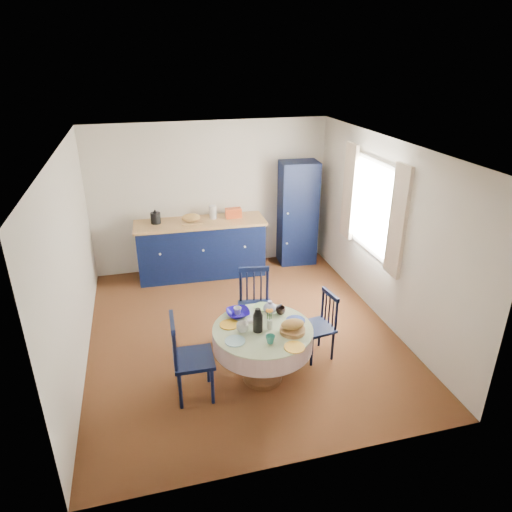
{
  "coord_description": "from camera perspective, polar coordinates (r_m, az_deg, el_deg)",
  "views": [
    {
      "loc": [
        -1.14,
        -5.13,
        3.49
      ],
      "look_at": [
        0.25,
        0.2,
        1.01
      ],
      "focal_mm": 32.0,
      "sensor_mm": 36.0,
      "label": 1
    }
  ],
  "objects": [
    {
      "name": "wall_left",
      "position": [
        5.67,
        -22.05,
        -0.98
      ],
      "size": [
        0.02,
        4.5,
        2.5
      ],
      "primitive_type": "cube",
      "color": "beige",
      "rests_on": "floor"
    },
    {
      "name": "chair_far",
      "position": [
        5.94,
        -0.13,
        -6.14
      ],
      "size": [
        0.49,
        0.48,
        0.97
      ],
      "rotation": [
        0.0,
        0.0,
        -0.17
      ],
      "color": "black",
      "rests_on": "floor"
    },
    {
      "name": "chair_left",
      "position": [
        5.04,
        -8.33,
        -12.43
      ],
      "size": [
        0.44,
        0.46,
        1.0
      ],
      "rotation": [
        0.0,
        0.0,
        1.54
      ],
      "color": "black",
      "rests_on": "floor"
    },
    {
      "name": "cobalt_bowl",
      "position": [
        5.35,
        -2.27,
        -7.16
      ],
      "size": [
        0.27,
        0.27,
        0.07
      ],
      "primitive_type": "imported",
      "color": "#0D0478",
      "rests_on": "dining_table"
    },
    {
      "name": "mug_d",
      "position": [
        5.37,
        -2.33,
        -6.86
      ],
      "size": [
        0.09,
        0.09,
        0.09
      ],
      "primitive_type": "imported",
      "color": "silver",
      "rests_on": "dining_table"
    },
    {
      "name": "mug_c",
      "position": [
        5.38,
        3.1,
        -6.82
      ],
      "size": [
        0.11,
        0.11,
        0.09
      ],
      "primitive_type": "imported",
      "color": "black",
      "rests_on": "dining_table"
    },
    {
      "name": "wall_right",
      "position": [
        6.42,
        15.77,
        2.84
      ],
      "size": [
        0.02,
        4.5,
        2.5
      ],
      "primitive_type": "cube",
      "color": "beige",
      "rests_on": "floor"
    },
    {
      "name": "ceiling",
      "position": [
        5.35,
        -2.11,
        13.52
      ],
      "size": [
        4.5,
        4.5,
        0.0
      ],
      "primitive_type": "plane",
      "rotation": [
        3.14,
        0.0,
        0.0
      ],
      "color": "white",
      "rests_on": "wall_back"
    },
    {
      "name": "pantry_cabinet",
      "position": [
        8.02,
        5.23,
        5.34
      ],
      "size": [
        0.67,
        0.5,
        1.82
      ],
      "rotation": [
        0.0,
        0.0,
        -0.07
      ],
      "color": "black",
      "rests_on": "floor"
    },
    {
      "name": "dining_table",
      "position": [
        5.2,
        0.93,
        -10.09
      ],
      "size": [
        1.12,
        1.12,
        0.96
      ],
      "color": "#552F18",
      "rests_on": "floor"
    },
    {
      "name": "mug_b",
      "position": [
        4.88,
        1.8,
        -10.37
      ],
      "size": [
        0.1,
        0.1,
        0.09
      ],
      "primitive_type": "imported",
      "color": "#287063",
      "rests_on": "dining_table"
    },
    {
      "name": "chair_right",
      "position": [
        5.69,
        7.94,
        -8.53
      ],
      "size": [
        0.42,
        0.44,
        0.86
      ],
      "rotation": [
        0.0,
        0.0,
        -1.41
      ],
      "color": "black",
      "rests_on": "floor"
    },
    {
      "name": "kitchen_counter",
      "position": [
        7.7,
        -6.86,
        1.07
      ],
      "size": [
        2.15,
        0.74,
        1.19
      ],
      "rotation": [
        0.0,
        0.0,
        -0.04
      ],
      "color": "black",
      "rests_on": "floor"
    },
    {
      "name": "mug_a",
      "position": [
        5.05,
        -1.7,
        -8.92
      ],
      "size": [
        0.14,
        0.14,
        0.11
      ],
      "primitive_type": "imported",
      "color": "silver",
      "rests_on": "dining_table"
    },
    {
      "name": "floor",
      "position": [
        6.31,
        -1.76,
        -9.39
      ],
      "size": [
        4.5,
        4.5,
        0.0
      ],
      "primitive_type": "plane",
      "color": "black",
      "rests_on": "ground"
    },
    {
      "name": "wall_back",
      "position": [
        7.8,
        -5.64,
        7.39
      ],
      "size": [
        4.0,
        0.02,
        2.5
      ],
      "primitive_type": "cube",
      "color": "beige",
      "rests_on": "floor"
    },
    {
      "name": "window",
      "position": [
        6.55,
        14.41,
        5.97
      ],
      "size": [
        0.1,
        1.74,
        1.45
      ],
      "color": "white",
      "rests_on": "wall_right"
    }
  ]
}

